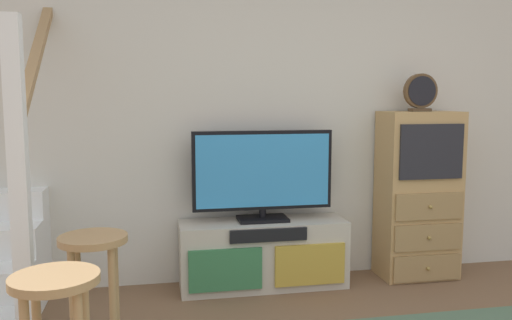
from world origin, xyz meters
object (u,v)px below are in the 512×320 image
desk_clock (421,93)px  bar_stool_far (94,270)px  side_cabinet (418,195)px  television (263,173)px  media_console (263,254)px  bar_stool_near (57,320)px

desk_clock → bar_stool_far: 2.63m
side_cabinet → desk_clock: bearing=-144.5°
television → side_cabinet: 1.23m
television → side_cabinet: side_cabinet is taller
desk_clock → bar_stool_far: size_ratio=0.40×
media_console → desk_clock: bearing=-0.2°
media_console → side_cabinet: size_ratio=0.95×
television → bar_stool_near: size_ratio=1.43×
media_console → bar_stool_near: 1.98m
bar_stool_far → side_cabinet: bearing=23.6°
television → media_console: bearing=-90.0°
television → bar_stool_near: bearing=-125.3°
desk_clock → bar_stool_far: (-2.27, -0.98, -0.89)m
side_cabinet → desk_clock: 0.78m
media_console → desk_clock: desk_clock is taller
bar_stool_far → desk_clock: bearing=23.5°
television → side_cabinet: size_ratio=0.80×
television → bar_stool_near: (-1.15, -1.62, -0.31)m
side_cabinet → bar_stool_near: size_ratio=1.80×
side_cabinet → television: bearing=179.4°
desk_clock → media_console: bearing=179.8°
side_cabinet → bar_stool_far: side_cabinet is taller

